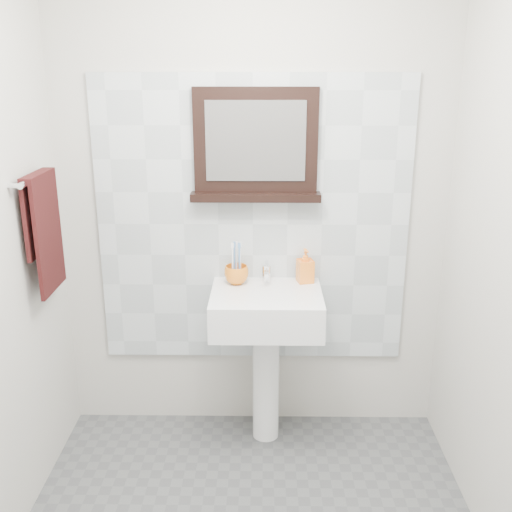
{
  "coord_description": "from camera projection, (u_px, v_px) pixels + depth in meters",
  "views": [
    {
      "loc": [
        0.06,
        -1.9,
        1.94
      ],
      "look_at": [
        0.02,
        0.55,
        1.15
      ],
      "focal_mm": 42.0,
      "sensor_mm": 36.0,
      "label": 1
    }
  ],
  "objects": [
    {
      "name": "back_wall",
      "position": [
        253.0,
        204.0,
        3.07
      ],
      "size": [
        2.0,
        0.01,
        2.5
      ],
      "primitive_type": "cube",
      "color": "#BBB9B2",
      "rests_on": "ground"
    },
    {
      "name": "towel_bar",
      "position": [
        37.0,
        177.0,
        2.64
      ],
      "size": [
        0.07,
        0.4,
        0.03
      ],
      "color": "silver",
      "rests_on": "left_wall"
    },
    {
      "name": "front_wall",
      "position": [
        228.0,
        510.0,
        0.97
      ],
      "size": [
        2.0,
        0.01,
        2.5
      ],
      "primitive_type": "cube",
      "color": "#BBB9B2",
      "rests_on": "ground"
    },
    {
      "name": "toothbrush_cup",
      "position": [
        236.0,
        275.0,
        3.06
      ],
      "size": [
        0.16,
        0.16,
        0.1
      ],
      "primitive_type": "imported",
      "rotation": [
        0.0,
        0.0,
        0.4
      ],
      "color": "orange",
      "rests_on": "pedestal_sink"
    },
    {
      "name": "soap_dispenser",
      "position": [
        305.0,
        266.0,
        3.07
      ],
      "size": [
        0.1,
        0.1,
        0.18
      ],
      "primitive_type": "imported",
      "rotation": [
        0.0,
        0.0,
        0.23
      ],
      "color": "#FF581E",
      "rests_on": "pedestal_sink"
    },
    {
      "name": "toothbrushes",
      "position": [
        237.0,
        261.0,
        3.04
      ],
      "size": [
        0.05,
        0.04,
        0.21
      ],
      "color": "white",
      "rests_on": "toothbrush_cup"
    },
    {
      "name": "hand_towel",
      "position": [
        43.0,
        223.0,
        2.71
      ],
      "size": [
        0.06,
        0.3,
        0.55
      ],
      "color": "black",
      "rests_on": "towel_bar"
    },
    {
      "name": "framed_mirror",
      "position": [
        256.0,
        148.0,
        2.94
      ],
      "size": [
        0.65,
        0.11,
        0.55
      ],
      "color": "black",
      "rests_on": "back_wall"
    },
    {
      "name": "pedestal_sink",
      "position": [
        266.0,
        325.0,
        3.03
      ],
      "size": [
        0.55,
        0.44,
        0.96
      ],
      "color": "white",
      "rests_on": "ground"
    },
    {
      "name": "splashback",
      "position": [
        253.0,
        224.0,
        3.09
      ],
      "size": [
        1.6,
        0.02,
        1.5
      ],
      "primitive_type": "cube",
      "color": "silver",
      "rests_on": "back_wall"
    }
  ]
}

